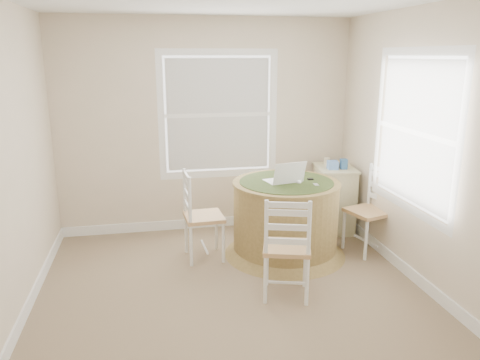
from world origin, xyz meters
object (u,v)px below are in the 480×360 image
object	(u,v)px
chair_left	(204,216)
laptop	(284,179)
round_table	(285,215)
chair_right	(368,211)
corner_chest	(334,198)
chair_near	(287,247)

from	to	relation	value
chair_left	laptop	size ratio (longest dim) A/B	2.24
round_table	chair_right	xyz separation A→B (m)	(0.92, -0.12, 0.02)
chair_left	corner_chest	size ratio (longest dim) A/B	1.17
chair_right	laptop	bearing A→B (deg)	-112.86
round_table	laptop	distance (m)	0.42
laptop	chair_right	bearing A→B (deg)	161.39
chair_near	laptop	xyz separation A→B (m)	(0.23, 0.89, 0.39)
chair_right	laptop	distance (m)	1.03
round_table	chair_near	distance (m)	0.94
chair_right	corner_chest	bearing A→B (deg)	171.45
laptop	chair_left	bearing A→B (deg)	-17.71
chair_near	chair_right	world-z (taller)	same
chair_near	corner_chest	xyz separation A→B (m)	(1.07, 1.52, -0.07)
chair_left	chair_near	world-z (taller)	same
chair_near	round_table	bearing A→B (deg)	-89.45
chair_left	chair_near	bearing A→B (deg)	-150.24
round_table	chair_left	bearing A→B (deg)	179.50
chair_right	laptop	size ratio (longest dim) A/B	2.24
chair_left	chair_near	size ratio (longest dim) A/B	1.00
round_table	corner_chest	distance (m)	1.02
chair_left	chair_right	xyz separation A→B (m)	(1.81, -0.19, 0.00)
chair_left	laptop	xyz separation A→B (m)	(0.87, -0.08, 0.39)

